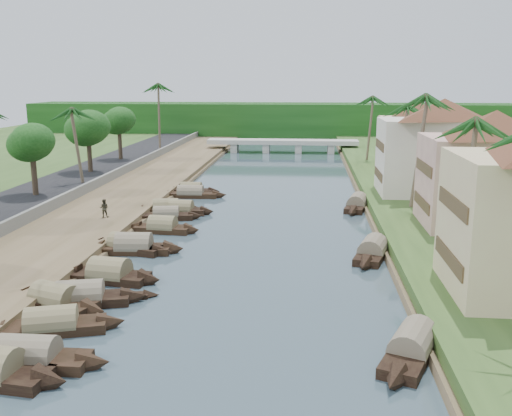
{
  "coord_description": "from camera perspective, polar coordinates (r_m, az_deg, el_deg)",
  "views": [
    {
      "loc": [
        4.62,
        -34.59,
        13.28
      ],
      "look_at": [
        0.12,
        15.37,
        2.0
      ],
      "focal_mm": 40.0,
      "sensor_mm": 36.0,
      "label": 1
    }
  ],
  "objects": [
    {
      "name": "ground",
      "position": [
        37.34,
        -2.32,
        -8.17
      ],
      "size": [
        220.0,
        220.0,
        0.0
      ],
      "primitive_type": "plane",
      "color": "#364851",
      "rests_on": "ground"
    },
    {
      "name": "left_bank",
      "position": [
        59.76,
        -15.17,
        -0.22
      ],
      "size": [
        10.0,
        180.0,
        0.8
      ],
      "primitive_type": "cube",
      "color": "brown",
      "rests_on": "ground"
    },
    {
      "name": "right_bank",
      "position": [
        57.86,
        19.4,
        -0.72
      ],
      "size": [
        16.0,
        180.0,
        1.2
      ],
      "primitive_type": "cube",
      "color": "#2D4A1D",
      "rests_on": "ground"
    },
    {
      "name": "road",
      "position": [
        63.14,
        -22.45,
        0.21
      ],
      "size": [
        8.0,
        180.0,
        1.4
      ],
      "primitive_type": "cube",
      "color": "black",
      "rests_on": "ground"
    },
    {
      "name": "retaining_wall",
      "position": [
        61.15,
        -18.92,
        0.73
      ],
      "size": [
        0.4,
        180.0,
        1.1
      ],
      "primitive_type": "cube",
      "color": "slate",
      "rests_on": "left_bank"
    },
    {
      "name": "treeline",
      "position": [
        134.99,
        3.21,
        8.71
      ],
      "size": [
        120.0,
        14.0,
        8.0
      ],
      "color": "#133E11",
      "rests_on": "ground"
    },
    {
      "name": "bridge",
      "position": [
        107.32,
        2.66,
        6.48
      ],
      "size": [
        28.0,
        4.0,
        2.4
      ],
      "color": "#ADADA1",
      "rests_on": "ground"
    },
    {
      "name": "building_mid",
      "position": [
        51.47,
        22.52,
        3.72
      ],
      "size": [
        14.11,
        14.11,
        9.7
      ],
      "color": "beige",
      "rests_on": "right_bank"
    },
    {
      "name": "building_far",
      "position": [
        64.59,
        18.07,
        5.93
      ],
      "size": [
        15.59,
        15.59,
        10.2
      ],
      "color": "silver",
      "rests_on": "right_bank"
    },
    {
      "name": "building_distant",
      "position": [
        84.34,
        15.75,
        7.17
      ],
      "size": [
        12.62,
        12.62,
        9.2
      ],
      "color": "beige",
      "rests_on": "right_bank"
    },
    {
      "name": "sampan_0",
      "position": [
        29.99,
        -21.88,
        -13.72
      ],
      "size": [
        8.25,
        1.93,
        2.18
      ],
      "rotation": [
        0.0,
        0.0,
        0.01
      ],
      "color": "black",
      "rests_on": "ground"
    },
    {
      "name": "sampan_2",
      "position": [
        33.09,
        -19.76,
        -11.0
      ],
      "size": [
        8.03,
        3.84,
        2.11
      ],
      "rotation": [
        0.0,
        0.0,
        0.3
      ],
      "color": "black",
      "rests_on": "ground"
    },
    {
      "name": "sampan_3",
      "position": [
        36.44,
        -17.16,
        -8.6
      ],
      "size": [
        8.28,
        3.55,
        2.19
      ],
      "rotation": [
        0.0,
        0.0,
        0.24
      ],
      "color": "black",
      "rests_on": "ground"
    },
    {
      "name": "sampan_4",
      "position": [
        36.48,
        -19.47,
        -8.74
      ],
      "size": [
        7.71,
        4.07,
        2.17
      ],
      "rotation": [
        0.0,
        0.0,
        -0.34
      ],
      "color": "black",
      "rests_on": "ground"
    },
    {
      "name": "sampan_5",
      "position": [
        40.02,
        -14.42,
        -6.49
      ],
      "size": [
        7.7,
        2.91,
        2.38
      ],
      "rotation": [
        0.0,
        0.0,
        -0.14
      ],
      "color": "black",
      "rests_on": "ground"
    },
    {
      "name": "sampan_6",
      "position": [
        45.94,
        -12.1,
        -3.88
      ],
      "size": [
        8.16,
        2.42,
        2.39
      ],
      "rotation": [
        0.0,
        0.0,
        0.06
      ],
      "color": "black",
      "rests_on": "ground"
    },
    {
      "name": "sampan_7",
      "position": [
        46.33,
        -12.71,
        -3.77
      ],
      "size": [
        8.25,
        3.67,
        2.16
      ],
      "rotation": [
        0.0,
        0.0,
        -0.26
      ],
      "color": "black",
      "rests_on": "ground"
    },
    {
      "name": "sampan_8",
      "position": [
        51.57,
        -9.32,
        -1.94
      ],
      "size": [
        7.08,
        2.26,
        2.17
      ],
      "rotation": [
        0.0,
        0.0,
        -0.09
      ],
      "color": "black",
      "rests_on": "ground"
    },
    {
      "name": "sampan_9",
      "position": [
        56.12,
        -8.97,
        -0.75
      ],
      "size": [
        7.34,
        2.51,
        1.88
      ],
      "rotation": [
        0.0,
        0.0,
        0.16
      ],
      "color": "black",
      "rests_on": "ground"
    },
    {
      "name": "sampan_10",
      "position": [
        59.03,
        -9.02,
        -0.08
      ],
      "size": [
        7.74,
        3.3,
        2.11
      ],
      "rotation": [
        0.0,
        0.0,
        0.23
      ],
      "color": "black",
      "rests_on": "ground"
    },
    {
      "name": "sampan_11",
      "position": [
        58.37,
        -7.49,
        -0.17
      ],
      "size": [
        7.01,
        1.95,
        2.03
      ],
      "rotation": [
        0.0,
        0.0,
        -0.05
      ],
      "color": "black",
      "rests_on": "ground"
    },
    {
      "name": "sampan_12",
      "position": [
        66.39,
        -6.56,
        1.41
      ],
      "size": [
        8.65,
        1.92,
        2.07
      ],
      "rotation": [
        0.0,
        0.0,
        0.03
      ],
      "color": "black",
      "rests_on": "ground"
    },
    {
      "name": "sampan_13",
      "position": [
        68.55,
        -6.49,
        1.77
      ],
      "size": [
        7.15,
        1.76,
        1.99
      ],
      "rotation": [
        0.0,
        0.0,
        -0.01
      ],
      "color": "black",
      "rests_on": "ground"
    },
    {
      "name": "sampan_14",
      "position": [
        30.02,
        15.39,
        -13.19
      ],
      "size": [
        5.02,
        9.01,
        2.2
      ],
      "rotation": [
        0.0,
        0.0,
        1.18
      ],
      "color": "black",
      "rests_on": "ground"
    },
    {
      "name": "sampan_15",
      "position": [
        44.88,
        11.6,
        -4.25
      ],
      "size": [
        4.03,
        8.63,
        2.26
      ],
      "rotation": [
        0.0,
        0.0,
        1.29
      ],
      "color": "black",
      "rests_on": "ground"
    },
    {
      "name": "sampan_16",
      "position": [
        61.38,
        10.09,
        0.38
      ],
      "size": [
        3.65,
        9.29,
        2.23
      ],
      "rotation": [
        0.0,
        0.0,
        1.35
      ],
      "color": "black",
      "rests_on": "ground"
    },
    {
      "name": "canoe_1",
      "position": [
        36.81,
        -13.88,
        -8.7
      ],
      "size": [
        5.46,
        2.31,
        0.88
      ],
      "rotation": [
        0.0,
        0.0,
        0.27
      ],
      "color": "black",
      "rests_on": "ground"
    },
    {
      "name": "canoe_2",
      "position": [
        58.78,
        -7.13,
        -0.38
      ],
      "size": [
        5.23,
        3.88,
        0.83
      ],
      "rotation": [
        0.0,
        0.0,
        -0.59
      ],
      "color": "black",
      "rests_on": "ground"
    },
    {
      "name": "palm_1",
      "position": [
        42.48,
        20.87,
        7.83
      ],
      "size": [
        3.2,
        3.2,
        10.86
      ],
      "color": "brown",
      "rests_on": "ground"
    },
    {
      "name": "palm_2",
      "position": [
        56.33,
        16.03,
        10.4
      ],
      "size": [
        3.2,
        3.2,
        12.12
      ],
      "color": "brown",
      "rests_on": "ground"
    },
    {
      "name": "palm_3",
      "position": [
        71.73,
        14.48,
        9.68
      ],
      "size": [
        3.2,
        3.2,
        10.58
      ],
      "color": "brown",
      "rests_on": "ground"
    },
    {
      "name": "palm_6",
      "position": [
        69.83,
        -17.51,
        9.24
      ],
      "size": [
        3.2,
        3.2,
        10.13
      ],
      "color": "brown",
      "rests_on": "ground"
    },
    {
      "name": "palm_7",
      "position": [
        89.64,
        11.34,
        10.64
      ],
      "size": [
        3.2,
        3.2,
        11.04
      ],
      "color": "brown",
      "rests_on": "ground"
    },
    {
      "name": "palm_8",
      "position": [
        98.79,
        -9.8,
        11.89
      ],
      "size": [
        3.2,
        3.2,
        12.67
      ],
      "color": "brown",
      "rests_on": "ground"
    },
    {
      "name": "tree_3",
      "position": [
        64.1,
        -21.53,
        6.0
      ],
      "size": [
        4.46,
        4.46,
        7.36
      ],
      "color": "#493A2A",
      "rests_on": "ground"
    },
    {
      "name": "tree_4",
      "position": [
        78.31,
        -16.46,
        7.6
      ],
      "size": [
        5.32,
        5.32,
        7.92
      ],
      "color": "#493A2A",
      "rests_on": "ground"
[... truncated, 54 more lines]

